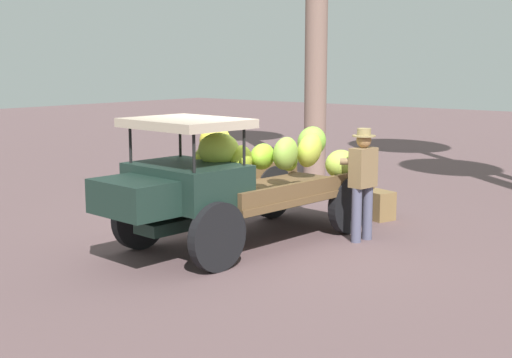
% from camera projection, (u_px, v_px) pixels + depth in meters
% --- Properties ---
extents(ground_plane, '(60.00, 60.00, 0.00)m').
position_uv_depth(ground_plane, '(252.00, 241.00, 10.50)').
color(ground_plane, brown).
extents(truck, '(4.54, 2.00, 1.89)m').
position_uv_depth(truck, '(231.00, 179.00, 10.06)').
color(truck, '#1A2D26').
rests_on(truck, ground).
extents(farmer, '(0.52, 0.48, 1.68)m').
position_uv_depth(farmer, '(363.00, 177.00, 10.36)').
color(farmer, '#555670').
rests_on(farmer, ground).
extents(wooden_crate, '(0.52, 0.64, 0.48)m').
position_uv_depth(wooden_crate, '(377.00, 205.00, 11.93)').
color(wooden_crate, olive).
rests_on(wooden_crate, ground).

